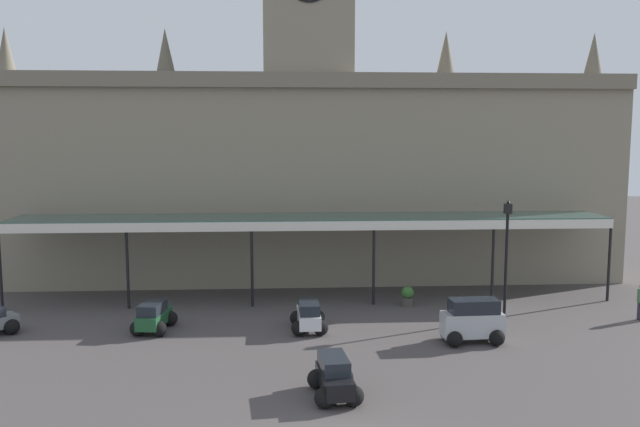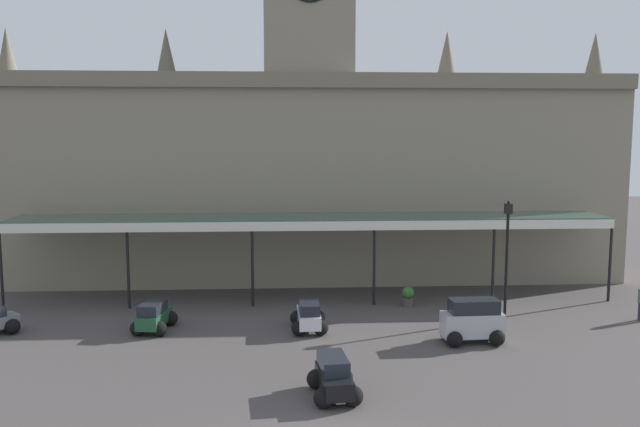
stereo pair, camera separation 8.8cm
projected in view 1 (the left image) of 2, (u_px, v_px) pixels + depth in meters
name	position (u px, v px, depth m)	size (l,w,h in m)	color
station_building	(308.00, 162.00, 36.87)	(34.99, 5.75, 20.23)	gray
entrance_canopy	(312.00, 220.00, 32.16)	(29.58, 3.26, 4.20)	#38564C
car_green_estate	(154.00, 318.00, 27.22)	(1.74, 2.35, 1.27)	#1E512D
car_silver_van	(472.00, 323.00, 25.65)	(2.43, 1.65, 1.77)	#B2B5BA
car_white_estate	(309.00, 317.00, 27.29)	(1.58, 2.27, 1.27)	silver
car_black_estate	(334.00, 379.00, 20.34)	(1.69, 2.33, 1.27)	black
victorian_lamppost	(507.00, 247.00, 28.76)	(0.30, 0.30, 5.34)	black
planter_forecourt_centre	(407.00, 296.00, 31.25)	(0.60, 0.60, 0.96)	#47423D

